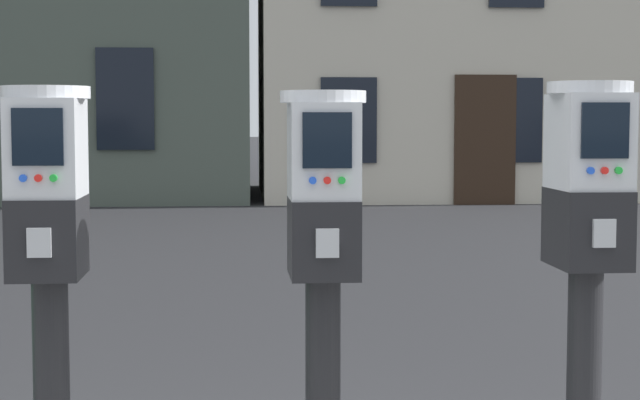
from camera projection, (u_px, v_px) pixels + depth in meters
The scene contains 3 objects.
parking_meter_near_kerb at pixel (49, 253), 2.59m from camera, with size 0.22×0.25×1.32m.
parking_meter_twin_adjacent at pixel (323, 253), 2.64m from camera, with size 0.22×0.25×1.31m.
parking_meter_end_of_row at pixel (587, 244), 2.69m from camera, with size 0.22×0.25×1.34m.
Camera 1 is at (-0.05, -2.83, 1.38)m, focal length 58.72 mm.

